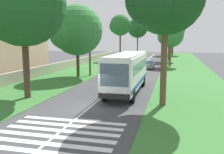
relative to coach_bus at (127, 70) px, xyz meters
The scene contains 18 objects.
ground 6.46m from the coach_bus, 162.80° to the left, with size 160.00×160.00×0.00m, color #424244.
grass_verge_left 13.74m from the coach_bus, 47.44° to the left, with size 120.00×8.00×0.04m, color #387533.
grass_verge_right 11.39m from the coach_bus, 34.87° to the right, with size 120.00×8.00×0.04m, color #387533.
centre_line 9.60m from the coach_bus, 11.09° to the left, with size 110.00×0.16×0.01m, color silver.
coach_bus is the anchor object (origin of this frame).
zebra_crossing 12.15m from the coach_bus, behind, with size 5.85×6.80×0.01m.
trailing_car_0 20.26m from the coach_bus, ahead, with size 4.30×1.78×1.43m.
trailing_car_1 26.83m from the coach_bus, ahead, with size 4.30×1.78×1.43m.
roadside_tree_left_0 10.81m from the coach_bus, 116.80° to the left, with size 8.30×7.19×11.61m.
roadside_tree_left_1 36.71m from the coach_bus, 13.06° to the left, with size 5.85×4.91×10.68m.
roadside_tree_left_2 12.26m from the coach_bus, 45.53° to the left, with size 7.85×6.66×9.52m.
roadside_tree_left_3 58.59m from the coach_bus, ahead, with size 7.69×6.36×11.67m.
roadside_tree_right_0 57.94m from the coach_bus, ahead, with size 8.43×7.32×11.90m.
roadside_tree_right_1 24.73m from the coach_bus, ahead, with size 5.54×4.71×8.18m.
roadside_tree_right_3 37.70m from the coach_bus, ahead, with size 7.07×5.93×11.58m.
utility_pole 11.83m from the coach_bus, 36.33° to the left, with size 0.24×1.40×7.28m.
roadside_wall 19.56m from the coach_bus, 43.37° to the left, with size 70.00×0.40×1.35m, color #B2A893.
roadside_building 22.71m from the coach_bus, 65.69° to the left, with size 13.62×8.62×7.73m.
Camera 1 is at (-17.50, -5.95, 5.13)m, focal length 40.05 mm.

